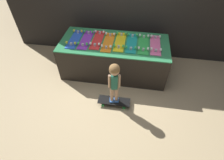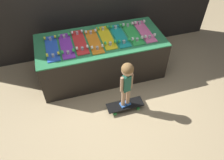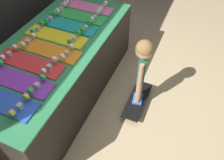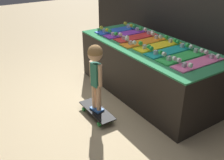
% 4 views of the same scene
% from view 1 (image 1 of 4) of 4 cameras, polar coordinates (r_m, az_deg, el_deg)
% --- Properties ---
extents(ground_plane, '(16.00, 16.00, 0.00)m').
position_cam_1_polar(ground_plane, '(3.54, -0.98, -3.98)').
color(ground_plane, tan).
extents(display_rack, '(2.19, 0.98, 0.74)m').
position_cam_1_polar(display_rack, '(3.79, 0.69, 7.48)').
color(display_rack, black).
rests_on(display_rack, ground_plane).
extents(skateboard_blue_on_rack, '(0.20, 0.70, 0.09)m').
position_cam_1_polar(skateboard_blue_on_rack, '(3.74, -12.02, 13.08)').
color(skateboard_blue_on_rack, blue).
rests_on(skateboard_blue_on_rack, display_rack).
extents(skateboard_purple_on_rack, '(0.20, 0.70, 0.09)m').
position_cam_1_polar(skateboard_purple_on_rack, '(3.67, -8.49, 12.98)').
color(skateboard_purple_on_rack, purple).
rests_on(skateboard_purple_on_rack, display_rack).
extents(skateboard_red_on_rack, '(0.20, 0.70, 0.09)m').
position_cam_1_polar(skateboard_red_on_rack, '(3.65, -4.75, 13.07)').
color(skateboard_red_on_rack, red).
rests_on(skateboard_red_on_rack, display_rack).
extents(skateboard_orange_on_rack, '(0.20, 0.70, 0.09)m').
position_cam_1_polar(skateboard_orange_on_rack, '(3.56, -1.21, 12.39)').
color(skateboard_orange_on_rack, orange).
rests_on(skateboard_orange_on_rack, display_rack).
extents(skateboard_yellow_on_rack, '(0.20, 0.70, 0.09)m').
position_cam_1_polar(skateboard_yellow_on_rack, '(3.58, 2.69, 12.52)').
color(skateboard_yellow_on_rack, yellow).
rests_on(skateboard_yellow_on_rack, display_rack).
extents(skateboard_teal_on_rack, '(0.20, 0.70, 0.09)m').
position_cam_1_polar(skateboard_teal_on_rack, '(3.55, 6.45, 12.02)').
color(skateboard_teal_on_rack, teal).
rests_on(skateboard_teal_on_rack, display_rack).
extents(skateboard_green_on_rack, '(0.20, 0.70, 0.09)m').
position_cam_1_polar(skateboard_green_on_rack, '(3.56, 10.23, 11.59)').
color(skateboard_green_on_rack, green).
rests_on(skateboard_green_on_rack, display_rack).
extents(skateboard_pink_on_rack, '(0.20, 0.70, 0.09)m').
position_cam_1_polar(skateboard_pink_on_rack, '(3.58, 13.99, 11.17)').
color(skateboard_pink_on_rack, pink).
rests_on(skateboard_pink_on_rack, display_rack).
extents(skateboard_on_floor, '(0.60, 0.20, 0.09)m').
position_cam_1_polar(skateboard_on_floor, '(3.30, 0.67, -6.94)').
color(skateboard_on_floor, black).
rests_on(skateboard_on_floor, ground_plane).
extents(child, '(0.21, 0.18, 0.87)m').
position_cam_1_polar(child, '(2.84, 0.78, 0.93)').
color(child, '#3870C6').
rests_on(child, skateboard_on_floor).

